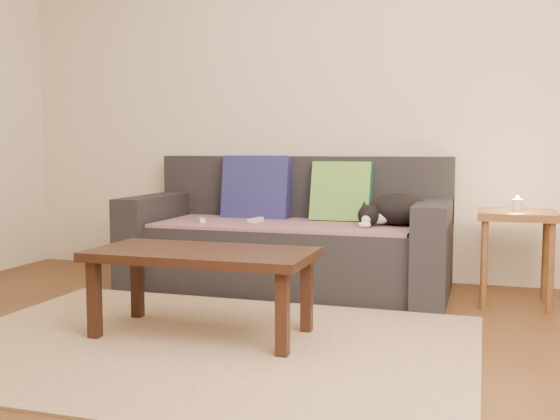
{
  "coord_description": "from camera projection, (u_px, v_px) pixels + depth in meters",
  "views": [
    {
      "loc": [
        1.24,
        -2.6,
        0.93
      ],
      "look_at": [
        0.05,
        1.2,
        0.55
      ],
      "focal_mm": 42.0,
      "sensor_mm": 36.0,
      "label": 1
    }
  ],
  "objects": [
    {
      "name": "rug",
      "position": [
        203.0,
        345.0,
        3.07
      ],
      "size": [
        2.5,
        1.8,
        0.01
      ],
      "primitive_type": "cube",
      "color": "tan",
      "rests_on": "ground"
    },
    {
      "name": "cushion_navy",
      "position": [
        256.0,
        190.0,
        4.61
      ],
      "size": [
        0.48,
        0.19,
        0.49
      ],
      "primitive_type": "cube",
      "rotation": [
        -0.16,
        0.0,
        0.0
      ],
      "color": "#16124D",
      "rests_on": "throw_blanket"
    },
    {
      "name": "coffee_table",
      "position": [
        202.0,
        261.0,
        3.2
      ],
      "size": [
        1.08,
        0.54,
        0.43
      ],
      "color": "black",
      "rests_on": "rug"
    },
    {
      "name": "cushion_green",
      "position": [
        341.0,
        192.0,
        4.43
      ],
      "size": [
        0.4,
        0.2,
        0.42
      ],
      "primitive_type": "cube",
      "rotation": [
        -0.25,
        0.0,
        0.0
      ],
      "color": "#0E5B4E",
      "rests_on": "throw_blanket"
    },
    {
      "name": "ground",
      "position": [
        189.0,
        356.0,
        2.93
      ],
      "size": [
        4.5,
        4.5,
        0.0
      ],
      "primitive_type": "plane",
      "color": "brown",
      "rests_on": "ground"
    },
    {
      "name": "side_table",
      "position": [
        517.0,
        228.0,
        3.87
      ],
      "size": [
        0.45,
        0.45,
        0.56
      ],
      "color": "brown",
      "rests_on": "ground"
    },
    {
      "name": "sofa",
      "position": [
        289.0,
        240.0,
        4.39
      ],
      "size": [
        2.1,
        0.94,
        0.87
      ],
      "color": "#232328",
      "rests_on": "ground"
    },
    {
      "name": "cat",
      "position": [
        396.0,
        210.0,
        4.12
      ],
      "size": [
        0.47,
        0.35,
        0.21
      ],
      "rotation": [
        0.0,
        0.0,
        0.0
      ],
      "color": "black",
      "rests_on": "throw_blanket"
    },
    {
      "name": "throw_blanket",
      "position": [
        285.0,
        224.0,
        4.29
      ],
      "size": [
        1.66,
        0.74,
        0.02
      ],
      "primitive_type": "cube",
      "color": "#3A2444",
      "rests_on": "sofa"
    },
    {
      "name": "wii_remote_a",
      "position": [
        202.0,
        220.0,
        4.29
      ],
      "size": [
        0.1,
        0.15,
        0.03
      ],
      "primitive_type": "cube",
      "rotation": [
        0.0,
        0.0,
        2.02
      ],
      "color": "white",
      "rests_on": "throw_blanket"
    },
    {
      "name": "candle",
      "position": [
        517.0,
        205.0,
        3.86
      ],
      "size": [
        0.06,
        0.06,
        0.09
      ],
      "color": "beige",
      "rests_on": "side_table"
    },
    {
      "name": "back_wall",
      "position": [
        307.0,
        96.0,
        4.71
      ],
      "size": [
        4.5,
        0.04,
        2.6
      ],
      "primitive_type": "cube",
      "color": "beige",
      "rests_on": "ground"
    },
    {
      "name": "wii_remote_b",
      "position": [
        256.0,
        220.0,
        4.31
      ],
      "size": [
        0.07,
        0.15,
        0.03
      ],
      "primitive_type": "cube",
      "rotation": [
        0.0,
        0.0,
        1.36
      ],
      "color": "white",
      "rests_on": "throw_blanket"
    }
  ]
}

